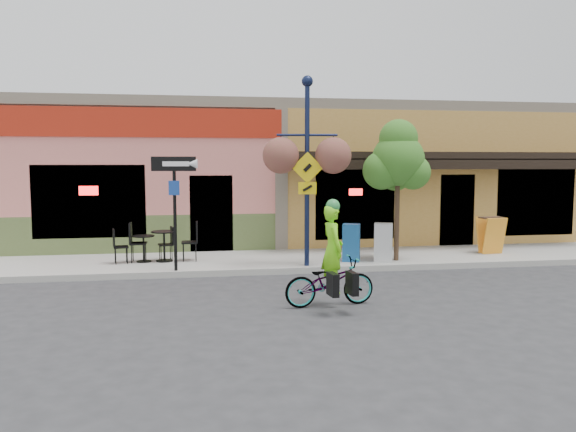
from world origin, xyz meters
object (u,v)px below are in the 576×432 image
object	(u,v)px
newspaper_box_grey	(383,242)
lamp_post	(307,172)
cyclist_rider	(332,262)
bicycle	(330,282)
street_tree	(397,190)
one_way_sign	(175,214)
newspaper_box_blue	(351,243)
building	(292,174)

from	to	relation	value
newspaper_box_grey	lamp_post	bearing A→B (deg)	-152.63
cyclist_rider	newspaper_box_grey	distance (m)	4.20
bicycle	street_tree	distance (m)	4.77
cyclist_rider	one_way_sign	distance (m)	4.39
street_tree	cyclist_rider	bearing A→B (deg)	-125.32
bicycle	cyclist_rider	distance (m)	0.37
bicycle	newspaper_box_blue	world-z (taller)	newspaper_box_blue
cyclist_rider	newspaper_box_grey	world-z (taller)	cyclist_rider
cyclist_rider	newspaper_box_grey	bearing A→B (deg)	-38.24
cyclist_rider	street_tree	world-z (taller)	street_tree
cyclist_rider	street_tree	xyz separation A→B (m)	(2.59, 3.66, 1.16)
bicycle	cyclist_rider	bearing A→B (deg)	-96.47
building	one_way_sign	xyz separation A→B (m)	(-3.91, -6.85, -0.78)
lamp_post	newspaper_box_blue	world-z (taller)	lamp_post
street_tree	building	bearing A→B (deg)	104.52
lamp_post	newspaper_box_blue	distance (m)	2.24
lamp_post	newspaper_box_grey	bearing A→B (deg)	13.93
cyclist_rider	one_way_sign	size ratio (longest dim) A/B	0.62
cyclist_rider	lamp_post	xyz separation A→B (m)	(0.17, 3.30, 1.62)
one_way_sign	newspaper_box_grey	size ratio (longest dim) A/B	2.72
cyclist_rider	one_way_sign	bearing A→B (deg)	36.54
one_way_sign	newspaper_box_blue	world-z (taller)	one_way_sign
newspaper_box_grey	street_tree	bearing A→B (deg)	33.92
bicycle	newspaper_box_grey	world-z (taller)	newspaper_box_grey
lamp_post	newspaper_box_blue	bearing A→B (deg)	25.78
building	newspaper_box_grey	distance (m)	6.78
street_tree	one_way_sign	bearing A→B (deg)	-175.01
cyclist_rider	lamp_post	world-z (taller)	lamp_post
bicycle	street_tree	world-z (taller)	street_tree
building	bicycle	size ratio (longest dim) A/B	10.58
lamp_post	bicycle	bearing A→B (deg)	-87.43
bicycle	lamp_post	bearing A→B (deg)	-10.31
bicycle	street_tree	size ratio (longest dim) A/B	0.47
building	bicycle	distance (m)	10.24
building	bicycle	xyz separation A→B (m)	(-1.00, -10.03, -1.80)
bicycle	one_way_sign	bearing A→B (deg)	36.06
building	lamp_post	world-z (taller)	lamp_post
lamp_post	one_way_sign	world-z (taller)	lamp_post
one_way_sign	street_tree	size ratio (longest dim) A/B	0.73
one_way_sign	newspaper_box_blue	distance (m)	4.49
newspaper_box_grey	bicycle	bearing A→B (deg)	-102.49
building	street_tree	size ratio (longest dim) A/B	5.00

